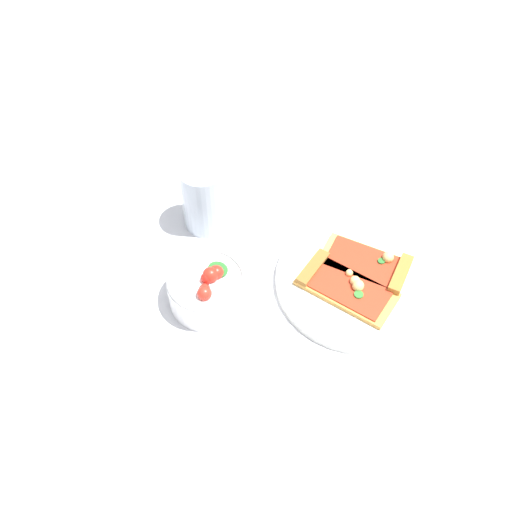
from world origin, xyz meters
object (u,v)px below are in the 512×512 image
at_px(pizza_slice_near, 372,266).
at_px(pizza_slice_far, 344,285).
at_px(soda_glass, 204,199).
at_px(plate, 356,282).
at_px(salad_bowl, 208,288).

bearing_deg(pizza_slice_near, pizza_slice_far, 139.52).
bearing_deg(pizza_slice_far, pizza_slice_near, -40.48).
bearing_deg(pizza_slice_far, soda_glass, 67.72).
bearing_deg(plate, pizza_slice_far, 136.23).
bearing_deg(plate, salad_bowl, 108.65).
distance_m(plate, pizza_slice_far, 0.03).
xyz_separation_m(pizza_slice_near, soda_glass, (0.06, 0.30, 0.04)).
xyz_separation_m(pizza_slice_near, pizza_slice_far, (-0.05, 0.04, -0.00)).
relative_size(pizza_slice_near, pizza_slice_far, 0.91).
relative_size(pizza_slice_near, salad_bowl, 1.24).
relative_size(pizza_slice_far, salad_bowl, 1.36).
bearing_deg(soda_glass, pizza_slice_far, -112.28).
bearing_deg(plate, soda_glass, 73.02).
relative_size(plate, soda_glass, 2.11).
bearing_deg(salad_bowl, pizza_slice_near, -67.21).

